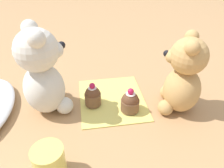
% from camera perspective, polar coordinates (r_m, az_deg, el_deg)
% --- Properties ---
extents(ground_plane, '(4.00, 4.00, 0.00)m').
position_cam_1_polar(ground_plane, '(0.65, 0.00, -4.10)').
color(ground_plane, tan).
extents(knitted_placemat, '(0.22, 0.19, 0.01)m').
position_cam_1_polar(knitted_placemat, '(0.65, 0.00, -3.89)').
color(knitted_placemat, '#E0D166').
rests_on(knitted_placemat, ground_plane).
extents(teddy_bear_cream, '(0.15, 0.14, 0.24)m').
position_cam_1_polar(teddy_bear_cream, '(0.58, -17.66, 2.79)').
color(teddy_bear_cream, silver).
rests_on(teddy_bear_cream, ground_plane).
extents(teddy_bear_tan, '(0.14, 0.13, 0.22)m').
position_cam_1_polar(teddy_bear_tan, '(0.59, 18.03, 1.64)').
color(teddy_bear_tan, tan).
rests_on(teddy_bear_tan, ground_plane).
extents(cupcake_near_cream_bear, '(0.05, 0.05, 0.07)m').
position_cam_1_polar(cupcake_near_cream_bear, '(0.61, -5.05, -3.12)').
color(cupcake_near_cream_bear, brown).
rests_on(cupcake_near_cream_bear, knitted_placemat).
extents(cupcake_near_tan_bear, '(0.05, 0.05, 0.07)m').
position_cam_1_polar(cupcake_near_tan_bear, '(0.59, 4.76, -4.69)').
color(cupcake_near_tan_bear, brown).
rests_on(cupcake_near_tan_bear, knitted_placemat).
extents(juice_glass, '(0.06, 0.06, 0.07)m').
position_cam_1_polar(juice_glass, '(0.47, -16.01, -19.11)').
color(juice_glass, '#EADB66').
rests_on(juice_glass, ground_plane).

